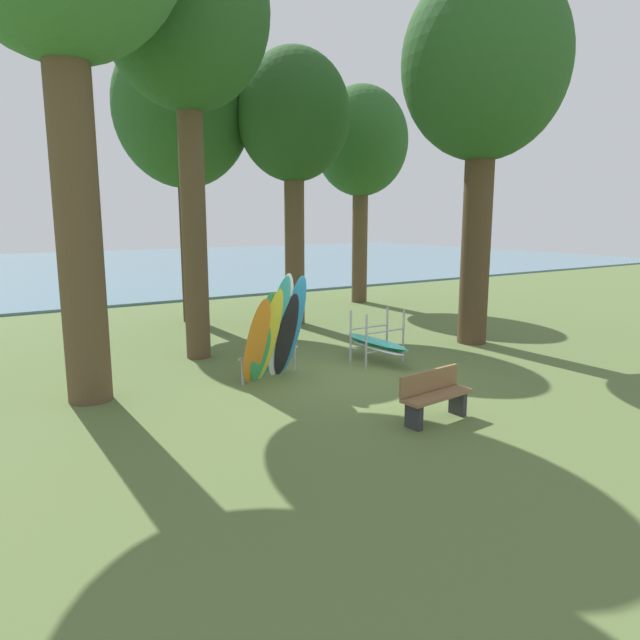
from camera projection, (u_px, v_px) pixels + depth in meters
ground_plane at (348, 379)px, 12.16m from camera, size 80.00×80.00×0.00m
lake_water at (75, 268)px, 37.52m from camera, size 80.00×36.00×0.10m
tree_foreground_right at (484, 69)px, 14.45m from camera, size 4.20×4.20×9.64m
tree_mid_behind at (294, 121)px, 17.38m from camera, size 3.44×3.44×8.41m
tree_far_left_back at (361, 144)px, 22.06m from camera, size 3.62×3.62×8.34m
tree_far_right_back at (183, 109)px, 17.69m from camera, size 4.24×4.24×9.16m
tree_deep_back at (186, 18)px, 12.69m from camera, size 3.75×3.75×10.05m
leaning_board_pile at (275, 333)px, 11.87m from camera, size 1.62×1.14×2.28m
board_storage_rack at (376, 343)px, 13.48m from camera, size 1.15×2.13×1.25m
park_bench at (434, 395)px, 9.63m from camera, size 1.43×0.54×0.85m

